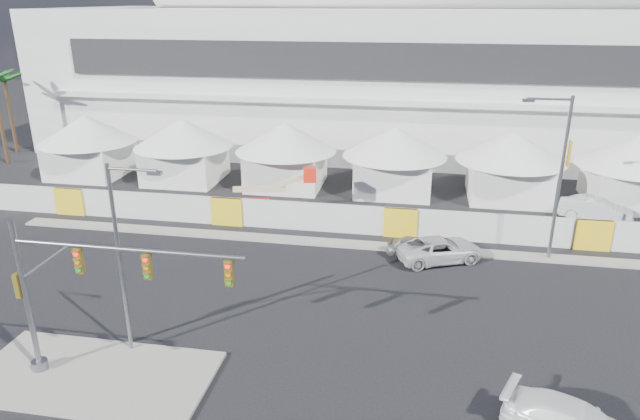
% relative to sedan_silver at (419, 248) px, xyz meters
% --- Properties ---
extents(ground, '(160.00, 160.00, 0.00)m').
position_rel_sedan_silver_xyz_m(ground, '(-7.28, -11.29, -0.66)').
color(ground, black).
rests_on(ground, ground).
extents(median_island, '(10.00, 5.00, 0.15)m').
position_rel_sedan_silver_xyz_m(median_island, '(-13.28, -14.29, -0.58)').
color(median_island, gray).
rests_on(median_island, ground).
extents(far_curb, '(80.00, 1.20, 0.12)m').
position_rel_sedan_silver_xyz_m(far_curb, '(12.72, 1.21, -0.60)').
color(far_curb, gray).
rests_on(far_curb, ground).
extents(stadium, '(80.00, 24.80, 21.98)m').
position_rel_sedan_silver_xyz_m(stadium, '(1.43, 30.22, 8.79)').
color(stadium, silver).
rests_on(stadium, ground).
extents(tent_row, '(53.40, 8.40, 5.40)m').
position_rel_sedan_silver_xyz_m(tent_row, '(-6.78, 12.71, 2.49)').
color(tent_row, white).
rests_on(tent_row, ground).
extents(hoarding_fence, '(70.00, 0.25, 2.00)m').
position_rel_sedan_silver_xyz_m(hoarding_fence, '(-1.28, 3.21, 0.34)').
color(hoarding_fence, silver).
rests_on(hoarding_fence, ground).
extents(palm_cluster, '(10.60, 10.60, 8.55)m').
position_rel_sedan_silver_xyz_m(palm_cluster, '(-40.74, 18.22, 6.22)').
color(palm_cluster, '#47331E').
rests_on(palm_cluster, ground).
extents(sedan_silver, '(2.04, 4.03, 1.32)m').
position_rel_sedan_silver_xyz_m(sedan_silver, '(0.00, 0.00, 0.00)').
color(sedan_silver, '#A3A2A7').
rests_on(sedan_silver, ground).
extents(pickup_curb, '(4.33, 5.81, 1.47)m').
position_rel_sedan_silver_xyz_m(pickup_curb, '(1.25, -0.14, 0.08)').
color(pickup_curb, silver).
rests_on(pickup_curb, ground).
extents(lot_car_a, '(2.97, 5.18, 1.61)m').
position_rel_sedan_silver_xyz_m(lot_car_a, '(12.31, 8.69, 0.15)').
color(lot_car_a, silver).
rests_on(lot_car_a, ground).
extents(traffic_mast, '(9.70, 0.66, 6.79)m').
position_rel_sedan_silver_xyz_m(traffic_mast, '(-13.53, -14.32, 3.32)').
color(traffic_mast, gray).
rests_on(traffic_mast, median_island).
extents(streetlight_median, '(2.38, 0.24, 8.61)m').
position_rel_sedan_silver_xyz_m(streetlight_median, '(-12.37, -12.21, 4.44)').
color(streetlight_median, slate).
rests_on(streetlight_median, median_island).
extents(streetlight_curb, '(2.94, 0.66, 9.92)m').
position_rel_sedan_silver_xyz_m(streetlight_curb, '(7.58, 1.21, 5.10)').
color(streetlight_curb, slate).
rests_on(streetlight_curb, ground).
extents(boom_lift, '(7.31, 2.24, 3.64)m').
position_rel_sedan_silver_xyz_m(boom_lift, '(-12.02, 5.15, 0.32)').
color(boom_lift, red).
rests_on(boom_lift, ground).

